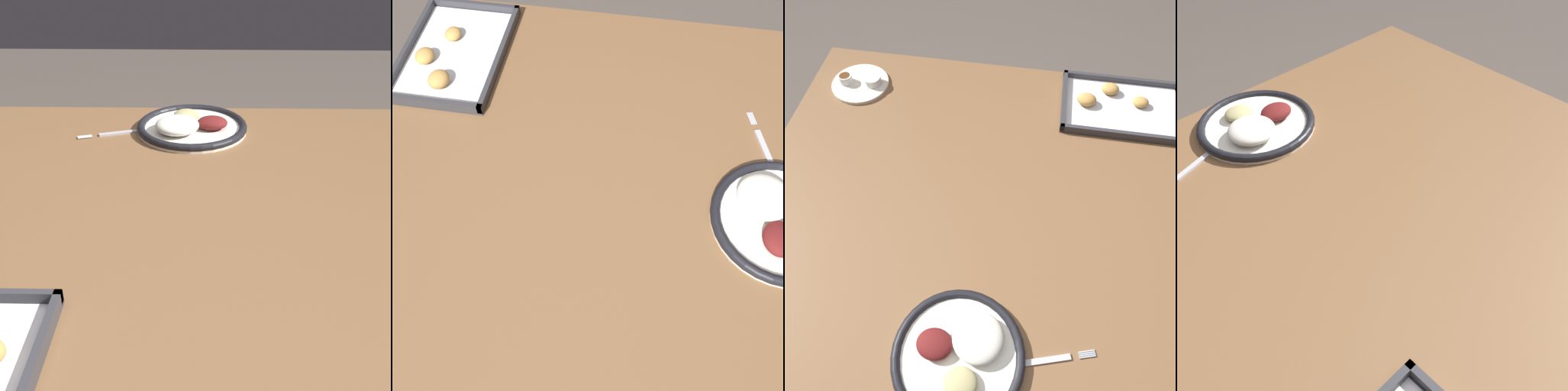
% 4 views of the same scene
% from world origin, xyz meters
% --- Properties ---
extents(ground_plane, '(8.00, 8.00, 0.00)m').
position_xyz_m(ground_plane, '(0.00, 0.00, 0.00)').
color(ground_plane, '#564C44').
extents(dining_table, '(1.20, 1.07, 0.76)m').
position_xyz_m(dining_table, '(0.00, 0.00, 0.67)').
color(dining_table, brown).
rests_on(dining_table, ground_plane).
extents(dinner_plate, '(0.28, 0.28, 0.05)m').
position_xyz_m(dinner_plate, '(0.03, -0.37, 0.78)').
color(dinner_plate, white).
rests_on(dinner_plate, dining_table).
extents(fork, '(0.20, 0.07, 0.00)m').
position_xyz_m(fork, '(0.19, -0.36, 0.77)').
color(fork, '#B2B2B7').
rests_on(fork, dining_table).
extents(baking_tray, '(0.36, 0.24, 0.04)m').
position_xyz_m(baking_tray, '(0.37, 0.40, 0.77)').
color(baking_tray, '#333338').
rests_on(baking_tray, dining_table).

